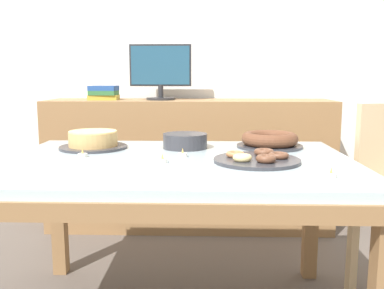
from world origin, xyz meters
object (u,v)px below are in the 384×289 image
Objects in this scene: pastry_platter at (257,159)px; tealight_near_front at (83,155)px; book_stack at (104,93)px; tealight_left_edge at (183,154)px; cake_golden_bundt at (270,140)px; computer_monitor at (160,72)px; plate_stack at (185,141)px; cake_chocolate_round at (93,141)px; tealight_near_cakes at (331,175)px; tealight_centre at (163,160)px.

tealight_near_front is (-0.72, 0.08, -0.00)m from pastry_platter.
book_stack is 5.13× the size of tealight_near_front.
cake_golden_bundt is at bearing 32.61° from tealight_left_edge.
computer_monitor is 1.04m from plate_stack.
computer_monitor is at bearing 77.47° from cake_chocolate_round.
pastry_platter is at bearing 129.36° from tealight_near_cakes.
pastry_platter is at bearing -54.75° from book_stack.
book_stack is at bearing 179.80° from computer_monitor.
tealight_centre is (-0.48, -0.39, -0.02)m from cake_golden_bundt.
pastry_platter is (0.74, -0.31, -0.02)m from cake_chocolate_round.
tealight_near_front is at bearing 162.87° from tealight_centre.
book_stack is 0.65× the size of cake_chocolate_round.
computer_monitor reaches higher than tealight_left_edge.
tealight_near_cakes is at bearing -50.64° from pastry_platter.
tealight_near_cakes and tealight_centre have the same top height.
cake_golden_bundt is at bearing 100.24° from tealight_near_cakes.
tealight_centre is (-0.59, 0.24, 0.00)m from tealight_near_cakes.
plate_stack is 5.25× the size of tealight_near_cakes.
book_stack is 1.25m from tealight_near_front.
tealight_near_front is at bearing -176.59° from tealight_left_edge.
tealight_near_cakes is at bearing -20.10° from tealight_near_front.
tealight_centre is at bearing -83.82° from computer_monitor.
tealight_near_cakes is (0.95, -0.57, -0.03)m from cake_chocolate_round.
tealight_centre is at bearing -176.08° from pastry_platter.
book_stack is 5.13× the size of tealight_centre.
tealight_left_edge is at bearing 61.39° from tealight_centre.
cake_chocolate_round is at bearing 157.29° from pastry_platter.
plate_stack is at bearing 132.62° from pastry_platter.
tealight_left_edge is (0.00, -0.22, -0.02)m from plate_stack.
plate_stack is 0.36m from tealight_centre.
tealight_near_front is at bearing 159.90° from tealight_near_cakes.
tealight_centre is (-0.07, -0.36, -0.02)m from plate_stack.
cake_chocolate_round is 0.48m from tealight_left_edge.
book_stack is at bearing 112.25° from tealight_centre.
cake_golden_bundt reaches higher than plate_stack.
plate_stack is at bearing 2.76° from cake_chocolate_round.
pastry_platter is at bearing -47.38° from plate_stack.
cake_golden_bundt is 0.64m from tealight_near_cakes.
tealight_near_cakes is at bearing -79.76° from cake_golden_bundt.
tealight_near_cakes is at bearing -64.78° from computer_monitor.
computer_monitor reaches higher than tealight_near_cakes.
computer_monitor is 1.76m from tealight_near_cakes.
computer_monitor is at bearing 123.70° from cake_golden_bundt.
plate_stack is (-0.30, 0.33, 0.02)m from pastry_platter.
pastry_platter reaches higher than tealight_left_edge.
book_stack is 0.98× the size of plate_stack.
pastry_platter is at bearing -6.44° from tealight_near_front.
tealight_centre is (-0.38, -0.03, -0.00)m from pastry_platter.
book_stack is 1.39m from cake_golden_bundt.
computer_monitor is 10.60× the size of tealight_centre.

